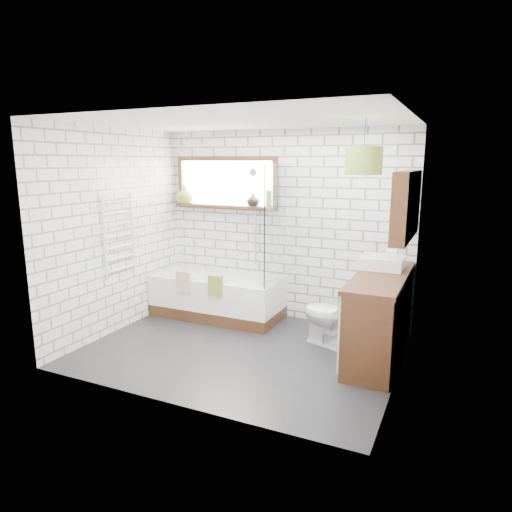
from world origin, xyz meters
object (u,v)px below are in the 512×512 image
at_px(bathtub, 217,296).
at_px(pendant, 364,161).
at_px(toilet, 331,315).
at_px(basin, 382,262).
at_px(vanity, 380,316).

xyz_separation_m(bathtub, pendant, (2.06, -0.74, 1.82)).
height_order(bathtub, toilet, toilet).
height_order(basin, toilet, basin).
bearing_deg(bathtub, toilet, -11.66).
bearing_deg(vanity, toilet, 172.07).
height_order(toilet, pendant, pendant).
xyz_separation_m(basin, pendant, (-0.13, -0.60, 1.11)).
relative_size(vanity, toilet, 2.22).
height_order(vanity, toilet, vanity).
distance_m(vanity, toilet, 0.57).
bearing_deg(bathtub, pendant, -19.83).
distance_m(bathtub, toilet, 1.73).
bearing_deg(vanity, basin, 101.81).
distance_m(bathtub, vanity, 2.30).
relative_size(basin, pendant, 1.32).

